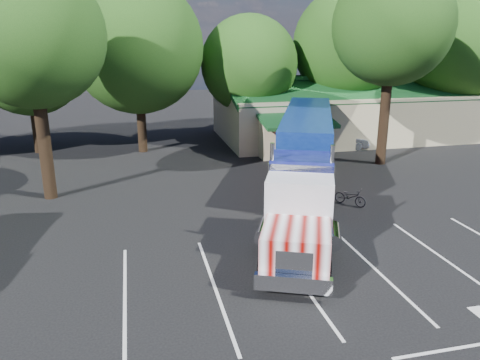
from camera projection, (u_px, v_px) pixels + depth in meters
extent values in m
plane|color=black|center=(257.00, 220.00, 23.28)|extent=(120.00, 120.00, 0.00)
cube|color=#BEB18D|center=(354.00, 114.00, 42.49)|extent=(24.00, 11.00, 4.00)
cube|color=#164F23|center=(369.00, 89.00, 39.53)|extent=(24.20, 6.25, 2.10)
cube|color=#164F23|center=(344.00, 84.00, 43.99)|extent=(24.20, 6.25, 2.10)
cube|color=#BEB18D|center=(291.00, 137.00, 35.62)|extent=(5.00, 2.50, 2.80)
cube|color=#164F23|center=(297.00, 121.00, 33.97)|extent=(5.40, 3.19, 0.80)
cylinder|color=black|center=(37.00, 127.00, 36.43)|extent=(0.70, 0.70, 4.00)
sphere|color=#184513|center=(28.00, 59.00, 34.91)|extent=(8.40, 8.40, 8.40)
cylinder|color=black|center=(142.00, 125.00, 36.64)|extent=(0.70, 0.70, 4.30)
sphere|color=#184513|center=(137.00, 47.00, 34.90)|extent=(10.00, 10.00, 10.00)
cylinder|color=black|center=(249.00, 122.00, 39.91)|extent=(0.70, 0.70, 3.60)
sphere|color=#184513|center=(249.00, 64.00, 38.50)|extent=(8.00, 8.00, 8.00)
cylinder|color=black|center=(344.00, 112.00, 42.20)|extent=(0.70, 0.70, 4.50)
sphere|color=#184513|center=(348.00, 45.00, 40.48)|extent=(9.60, 9.60, 9.60)
cylinder|color=black|center=(449.00, 113.00, 43.35)|extent=(0.70, 0.70, 3.90)
sphere|color=#184513|center=(458.00, 48.00, 41.63)|extent=(10.40, 10.40, 10.40)
cylinder|color=black|center=(45.00, 146.00, 25.69)|extent=(0.70, 0.70, 6.00)
sphere|color=#184513|center=(31.00, 35.00, 23.98)|extent=(7.60, 7.60, 7.60)
cylinder|color=black|center=(384.00, 119.00, 32.74)|extent=(0.70, 0.70, 6.50)
sphere|color=#184513|center=(393.00, 25.00, 30.90)|extent=(8.00, 8.00, 8.00)
cube|color=black|center=(298.00, 234.00, 19.67)|extent=(3.83, 7.28, 0.27)
cube|color=white|center=(293.00, 284.00, 15.94)|extent=(2.56, 1.26, 0.58)
cube|color=white|center=(294.00, 264.00, 15.96)|extent=(1.23, 0.61, 0.96)
cube|color=white|center=(296.00, 243.00, 17.05)|extent=(3.23, 3.29, 1.22)
cube|color=silver|center=(299.00, 207.00, 18.86)|extent=(3.11, 2.59, 2.44)
cube|color=black|center=(299.00, 200.00, 18.06)|extent=(2.29, 1.01, 1.06)
cube|color=white|center=(301.00, 168.00, 19.31)|extent=(2.59, 1.16, 0.27)
cube|color=#0C0B50|center=(301.00, 187.00, 20.60)|extent=(3.27, 2.98, 2.87)
cylinder|color=white|center=(272.00, 185.00, 19.78)|extent=(0.25, 0.25, 3.61)
cylinder|color=white|center=(330.00, 187.00, 19.40)|extent=(0.25, 0.25, 3.61)
cylinder|color=white|center=(265.00, 231.00, 19.99)|extent=(1.30, 1.84, 0.70)
cylinder|color=white|center=(333.00, 235.00, 19.55)|extent=(1.30, 1.84, 0.70)
cube|color=white|center=(307.00, 144.00, 29.36)|extent=(7.76, 13.62, 1.59)
cube|color=navy|center=(308.00, 122.00, 28.93)|extent=(7.76, 13.62, 1.28)
cube|color=black|center=(308.00, 150.00, 33.97)|extent=(2.60, 3.92, 0.37)
cube|color=black|center=(288.00, 196.00, 24.51)|extent=(0.17, 0.17, 1.49)
cube|color=black|center=(317.00, 198.00, 24.28)|extent=(0.17, 0.17, 1.49)
cube|color=white|center=(308.00, 148.00, 36.40)|extent=(2.40, 1.09, 0.13)
cylinder|color=black|center=(263.00, 271.00, 17.00)|extent=(0.79, 1.22, 1.17)
cylinder|color=black|center=(326.00, 276.00, 16.65)|extent=(0.79, 1.22, 1.17)
cylinder|color=black|center=(276.00, 221.00, 21.61)|extent=(0.79, 1.22, 1.17)
cylinder|color=black|center=(325.00, 224.00, 21.26)|extent=(0.79, 1.22, 1.17)
cylinder|color=black|center=(278.00, 212.00, 22.71)|extent=(0.79, 1.22, 1.17)
cylinder|color=black|center=(324.00, 215.00, 22.37)|extent=(0.79, 1.22, 1.17)
cylinder|color=black|center=(291.00, 156.00, 33.44)|extent=(0.79, 1.22, 1.17)
cylinder|color=black|center=(323.00, 157.00, 33.09)|extent=(0.79, 1.22, 1.17)
cylinder|color=black|center=(292.00, 152.00, 34.64)|extent=(0.79, 1.22, 1.17)
cylinder|color=black|center=(323.00, 153.00, 34.29)|extent=(0.79, 1.22, 1.17)
imported|color=black|center=(288.00, 201.00, 23.36)|extent=(0.53, 0.72, 1.82)
imported|color=black|center=(350.00, 197.00, 25.27)|extent=(1.63, 1.82, 0.96)
imported|color=#9FA2A6|center=(341.00, 140.00, 37.88)|extent=(4.47, 2.21, 1.41)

